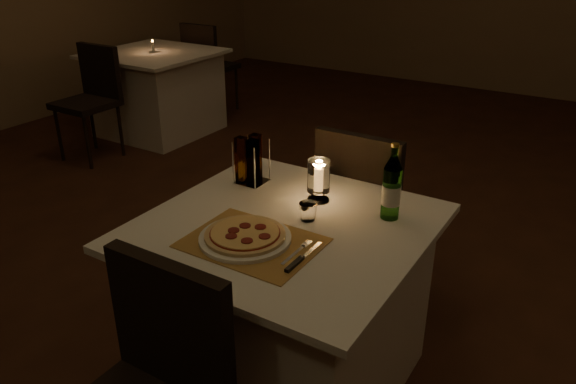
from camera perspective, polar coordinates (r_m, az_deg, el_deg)
The scene contains 16 objects.
floor at distance 2.69m, azimuth 2.69°, elevation -14.87°, with size 8.00×10.00×0.02m, color #412115.
main_table at distance 2.25m, azimuth -0.27°, elevation -11.46°, with size 1.00×1.00×0.74m.
chair_far at distance 2.71m, azimuth 7.77°, elevation -0.69°, with size 0.42×0.42×0.90m.
placemat at distance 1.94m, azimuth -3.64°, elevation -5.16°, with size 0.45×0.34×0.00m, color #AC7B3B.
plate at distance 1.95m, azimuth -4.38°, elevation -4.70°, with size 0.32×0.32×0.01m, color white.
pizza at distance 1.94m, azimuth -4.39°, elevation -4.29°, with size 0.28×0.28×0.02m.
fork at distance 1.88m, azimuth 1.08°, elevation -5.96°, with size 0.02×0.18×0.00m.
knife at distance 1.82m, azimuth 1.05°, elevation -7.02°, with size 0.02×0.22×0.01m.
tumbler at distance 2.07m, azimuth 2.05°, elevation -2.01°, with size 0.07×0.07×0.07m, color white, non-canonical shape.
water_bottle at distance 2.08m, azimuth 10.47°, elevation 0.34°, with size 0.07×0.07×0.29m.
hurricane_candle at distance 2.19m, azimuth 3.13°, elevation 1.51°, with size 0.09×0.09×0.17m.
cruet_caddy at distance 2.35m, azimuth -3.87°, elevation 3.08°, with size 0.12×0.12×0.21m.
neighbor_table_left at distance 5.34m, azimuth -13.11°, elevation 9.83°, with size 1.00×1.00×0.74m.
neighbor_chair_la at distance 4.84m, azimuth -19.24°, elevation 9.69°, with size 0.42×0.42×0.90m.
neighbor_chair_lb at distance 5.81m, azimuth -8.30°, elevation 13.19°, with size 0.42×0.42×0.90m.
neighbor_candle_left at distance 5.25m, azimuth -13.56°, elevation 14.18°, with size 0.03×0.03×0.11m.
Camera 1 is at (0.98, -1.82, 1.71)m, focal length 35.00 mm.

